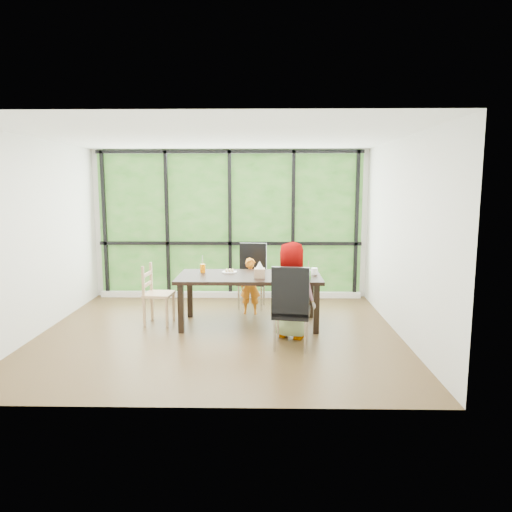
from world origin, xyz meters
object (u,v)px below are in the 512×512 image
(chair_end_beech, at_px, (159,294))
(tissue_box, at_px, (260,273))
(dining_table, at_px, (249,300))
(chair_interior_leather, at_px, (291,306))
(white_mug, at_px, (314,271))
(plate_far, at_px, (229,272))
(child_toddler, at_px, (251,286))
(plate_near, at_px, (290,278))
(orange_cup, at_px, (203,268))
(chair_window_leather, at_px, (252,276))
(green_cup, at_px, (308,275))
(child_older, at_px, (294,290))

(chair_end_beech, bearing_deg, tissue_box, -92.87)
(dining_table, height_order, chair_interior_leather, chair_interior_leather)
(chair_end_beech, height_order, white_mug, chair_end_beech)
(plate_far, bearing_deg, dining_table, -34.56)
(plate_far, bearing_deg, child_toddler, 52.08)
(white_mug, xyz_separation_m, tissue_box, (-0.81, -0.25, 0.02))
(plate_near, distance_m, orange_cup, 1.37)
(plate_near, bearing_deg, child_toddler, 124.27)
(chair_window_leather, height_order, green_cup, chair_window_leather)
(chair_end_beech, relative_size, child_toddler, 0.99)
(child_toddler, distance_m, green_cup, 1.27)
(chair_interior_leather, bearing_deg, plate_far, -45.92)
(chair_end_beech, distance_m, green_cup, 2.24)
(chair_window_leather, bearing_deg, child_older, -62.23)
(child_toddler, bearing_deg, tissue_box, -78.34)
(orange_cup, bearing_deg, plate_near, -19.37)
(tissue_box, bearing_deg, child_toddler, 101.07)
(chair_end_beech, relative_size, plate_far, 3.95)
(chair_end_beech, bearing_deg, chair_interior_leather, -113.27)
(chair_interior_leather, bearing_deg, dining_table, -52.19)
(chair_window_leather, relative_size, tissue_box, 7.11)
(plate_near, xyz_separation_m, tissue_box, (-0.43, 0.07, 0.06))
(orange_cup, bearing_deg, tissue_box, -23.96)
(plate_far, distance_m, orange_cup, 0.41)
(child_older, height_order, white_mug, child_older)
(tissue_box, bearing_deg, chair_window_leather, 97.28)
(dining_table, height_order, white_mug, white_mug)
(chair_end_beech, xyz_separation_m, child_older, (1.97, -0.60, 0.21))
(child_toddler, relative_size, plate_near, 3.85)
(plate_near, height_order, orange_cup, orange_cup)
(chair_window_leather, height_order, orange_cup, chair_window_leather)
(orange_cup, relative_size, green_cup, 1.03)
(plate_near, distance_m, white_mug, 0.50)
(tissue_box, bearing_deg, orange_cup, 156.04)
(dining_table, bearing_deg, chair_interior_leather, -60.33)
(dining_table, xyz_separation_m, plate_far, (-0.31, 0.21, 0.38))
(child_older, height_order, plate_near, child_older)
(child_older, height_order, green_cup, child_older)
(dining_table, xyz_separation_m, green_cup, (0.84, -0.28, 0.44))
(child_older, bearing_deg, orange_cup, -6.34)
(dining_table, relative_size, plate_near, 8.88)
(dining_table, xyz_separation_m, orange_cup, (-0.71, 0.21, 0.44))
(dining_table, distance_m, plate_near, 0.74)
(chair_window_leather, relative_size, plate_far, 4.74)
(child_toddler, relative_size, plate_far, 3.98)
(tissue_box, bearing_deg, green_cup, -9.25)
(child_toddler, relative_size, green_cup, 7.41)
(chair_interior_leather, distance_m, orange_cup, 1.78)
(dining_table, height_order, child_older, child_older)
(dining_table, height_order, tissue_box, tissue_box)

